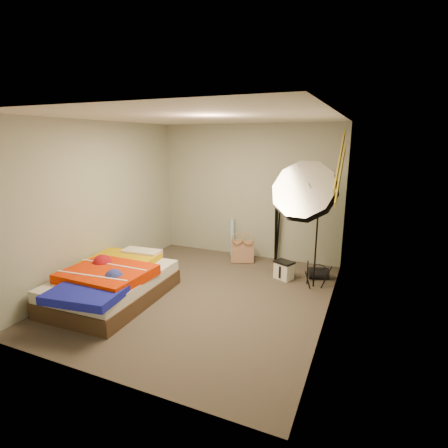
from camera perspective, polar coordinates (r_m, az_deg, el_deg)
The scene contains 15 objects.
floor at distance 5.22m, azimuth -3.69°, elevation -11.53°, with size 4.00×4.00×0.00m, color brown.
ceiling at distance 4.73m, azimuth -4.18°, elevation 17.01°, with size 4.00×4.00×0.00m, color silver.
wall_back at distance 6.64m, azimuth 4.02°, elevation 5.24°, with size 3.50×3.50×0.00m, color #9C9F8E.
wall_front at distance 3.24m, azimuth -20.34°, elevation -4.70°, with size 3.50×3.50×0.00m, color #9C9F8E.
wall_left at distance 5.83m, azimuth -19.45°, elevation 3.29°, with size 4.00×4.00×0.00m, color #9C9F8E.
wall_right at distance 4.33m, azimuth 17.16°, elevation 0.08°, with size 4.00×4.00×0.00m, color #9C9F8E.
tote_bag at distance 6.47m, azimuth 3.04°, elevation -4.46°, with size 0.42×0.13×0.42m, color tan.
wrapping_roll at distance 6.83m, azimuth 1.37°, elevation -2.15°, with size 0.08×0.08×0.72m, color #5594C6.
camera_case at distance 5.81m, azimuth 9.74°, elevation -7.53°, with size 0.28×0.20×0.28m, color white.
duffel_bag at distance 5.95m, azimuth 15.19°, elevation -7.75°, with size 0.19×0.19×0.32m, color black.
wall_stripe_upper at distance 4.83m, azimuth 18.34°, elevation 9.76°, with size 0.02×1.10×0.10m, color gold.
wall_stripe_lower at distance 5.09m, azimuth 18.44°, elevation 7.66°, with size 0.02×1.10×0.10m, color gold.
bed at distance 5.23m, azimuth -17.81°, elevation -9.10°, with size 1.34×1.95×0.51m.
photo_umbrella at distance 5.22m, azimuth 13.15°, elevation 4.93°, with size 1.25×0.97×2.04m.
camera_tripod at distance 6.46m, azimuth 8.60°, elevation -0.29°, with size 0.08×0.08×1.18m.
Camera 1 is at (2.17, -4.20, 2.23)m, focal length 28.00 mm.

